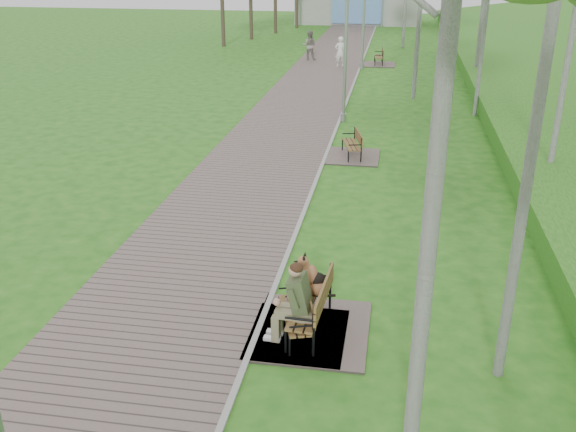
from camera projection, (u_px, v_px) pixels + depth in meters
name	position (u px, v px, depth m)	size (l,w,h in m)	color
walkway	(304.00, 100.00, 26.14)	(3.50, 67.00, 0.04)	#705F5A
kerb	(347.00, 102.00, 25.86)	(0.10, 67.00, 0.05)	#999993
bench_main	(305.00, 308.00, 10.29)	(1.86, 2.06, 1.62)	#705F5A
bench_second	(296.00, 326.00, 10.32)	(1.54, 1.71, 0.94)	#705F5A
bench_third	(352.00, 152.00, 19.10)	(1.57, 1.74, 0.96)	#705F5A
bench_far	(379.00, 61.00, 34.03)	(1.68, 1.86, 1.03)	#705F5A
lamp_post_second	(346.00, 52.00, 22.06)	(0.20, 0.20, 5.28)	#999CA1
lamp_post_third	(364.00, 15.00, 31.85)	(0.22, 0.22, 5.74)	#999CA1
pedestrian_near	(340.00, 52.00, 33.26)	(0.56, 0.37, 1.54)	white
pedestrian_far	(309.00, 46.00, 35.10)	(0.78, 0.61, 1.60)	gray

